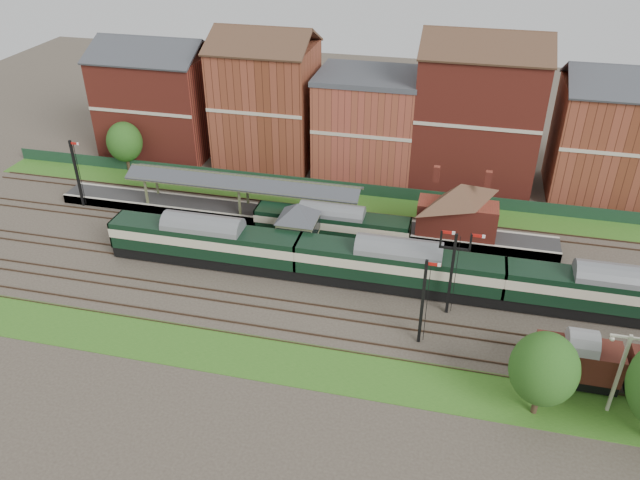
% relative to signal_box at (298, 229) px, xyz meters
% --- Properties ---
extents(ground, '(160.00, 160.00, 0.00)m').
position_rel_signal_box_xyz_m(ground, '(3.00, -3.25, -3.19)').
color(ground, '#473D33').
rests_on(ground, ground).
extents(grass_back, '(90.00, 4.50, 0.06)m').
position_rel_signal_box_xyz_m(grass_back, '(3.00, 12.75, -3.16)').
color(grass_back, '#2D6619').
rests_on(grass_back, ground).
extents(grass_front, '(90.00, 5.00, 0.06)m').
position_rel_signal_box_xyz_m(grass_front, '(3.00, -15.25, -3.16)').
color(grass_front, '#2D6619').
rests_on(grass_front, ground).
extents(fence, '(90.00, 0.12, 1.50)m').
position_rel_signal_box_xyz_m(fence, '(3.00, 14.75, -2.44)').
color(fence, '#193823').
rests_on(fence, ground).
extents(platform, '(55.00, 3.40, 1.00)m').
position_rel_signal_box_xyz_m(platform, '(-2.00, 6.50, -2.69)').
color(platform, '#2D2D2D').
rests_on(platform, ground).
extents(signal_box, '(5.40, 5.40, 6.00)m').
position_rel_signal_box_xyz_m(signal_box, '(0.00, 0.00, 0.00)').
color(signal_box, '#576548').
rests_on(signal_box, ground).
extents(brick_hut, '(3.20, 2.64, 2.94)m').
position_rel_signal_box_xyz_m(brick_hut, '(8.00, 0.00, -2.00)').
color(brick_hut, brown).
rests_on(brick_hut, ground).
extents(station_building, '(8.10, 8.10, 5.90)m').
position_rel_signal_box_xyz_m(station_building, '(15.00, 6.50, 0.76)').
color(station_building, maroon).
rests_on(station_building, platform).
extents(canopy, '(26.00, 3.89, 4.08)m').
position_rel_signal_box_xyz_m(canopy, '(-8.00, 6.50, 1.39)').
color(canopy, '#4D5535').
rests_on(canopy, platform).
extents(semaphore_bracket, '(3.60, 0.25, 8.18)m').
position_rel_signal_box_xyz_m(semaphore_bracket, '(15.04, -5.75, 1.44)').
color(semaphore_bracket, black).
rests_on(semaphore_bracket, ground).
extents(semaphore_platform_end, '(1.23, 0.25, 8.00)m').
position_rel_signal_box_xyz_m(semaphore_platform_end, '(-26.98, 4.75, 0.96)').
color(semaphore_platform_end, black).
rests_on(semaphore_platform_end, ground).
extents(semaphore_siding, '(1.23, 0.25, 8.00)m').
position_rel_signal_box_xyz_m(semaphore_siding, '(13.02, -10.25, 0.96)').
color(semaphore_siding, black).
rests_on(semaphore_siding, ground).
extents(yard_lamp, '(2.60, 0.22, 7.00)m').
position_rel_signal_box_xyz_m(yard_lamp, '(27.00, -14.75, 0.79)').
color(yard_lamp, beige).
rests_on(yard_lamp, ground).
extents(town_backdrop, '(69.00, 10.00, 16.00)m').
position_rel_signal_box_xyz_m(town_backdrop, '(2.82, 21.75, 3.81)').
color(town_backdrop, maroon).
rests_on(town_backdrop, ground).
extents(dmu_train, '(56.26, 2.96, 4.32)m').
position_rel_signal_box_xyz_m(dmu_train, '(10.22, -3.25, -0.67)').
color(dmu_train, black).
rests_on(dmu_train, ground).
extents(platform_railcar, '(15.98, 2.52, 3.68)m').
position_rel_signal_box_xyz_m(platform_railcar, '(2.66, 3.25, -1.02)').
color(platform_railcar, black).
rests_on(platform_railcar, ground).
extents(goods_van_a, '(6.09, 2.64, 3.70)m').
position_rel_signal_box_xyz_m(goods_van_a, '(24.85, -12.25, -1.09)').
color(goods_van_a, black).
rests_on(goods_van_a, ground).
extents(tree_far, '(4.73, 4.73, 6.91)m').
position_rel_signal_box_xyz_m(tree_far, '(21.83, -16.17, 0.98)').
color(tree_far, '#382619').
rests_on(tree_far, ground).
extents(tree_back, '(4.41, 4.41, 6.45)m').
position_rel_signal_box_xyz_m(tree_back, '(-26.54, 14.72, 0.71)').
color(tree_back, '#382619').
rests_on(tree_back, ground).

